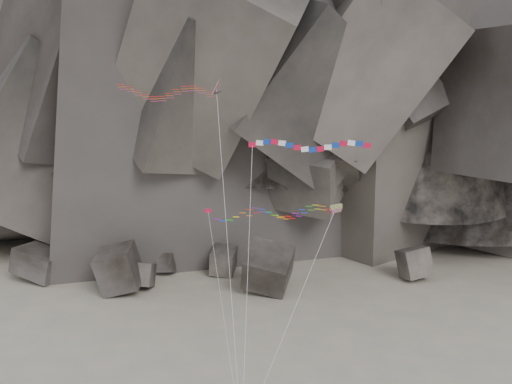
# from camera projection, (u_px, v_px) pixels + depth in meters

# --- Properties ---
(headland) EXTENTS (110.00, 70.00, 84.00)m
(headland) POSITION_uv_depth(u_px,v_px,m) (272.00, 27.00, 116.19)
(headland) COLOR #5D544C
(headland) RESTS_ON ground
(boulder_field) EXTENTS (66.17, 18.62, 9.04)m
(boulder_field) POSITION_uv_depth(u_px,v_px,m) (160.00, 267.00, 88.39)
(boulder_field) COLOR #47423F
(boulder_field) RESTS_ON ground
(delta_kite) EXTENTS (12.77, 13.13, 28.95)m
(delta_kite) POSITION_uv_depth(u_px,v_px,m) (162.00, 91.00, 52.96)
(delta_kite) COLOR red
(delta_kite) RESTS_ON ground
(banner_kite) EXTENTS (10.83, 10.07, 23.46)m
(banner_kite) POSITION_uv_depth(u_px,v_px,m) (308.00, 147.00, 50.49)
(banner_kite) COLOR red
(banner_kite) RESTS_ON ground
(parafoil_kite) EXTENTS (13.04, 13.28, 17.06)m
(parafoil_kite) POSITION_uv_depth(u_px,v_px,m) (270.00, 213.00, 55.77)
(parafoil_kite) COLOR #E6FE0E
(parafoil_kite) RESTS_ON ground
(pennant_kite) EXTENTS (4.16, 9.90, 16.87)m
(pennant_kite) POSITION_uv_depth(u_px,v_px,m) (213.00, 248.00, 51.72)
(pennant_kite) COLOR red
(pennant_kite) RESTS_ON ground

